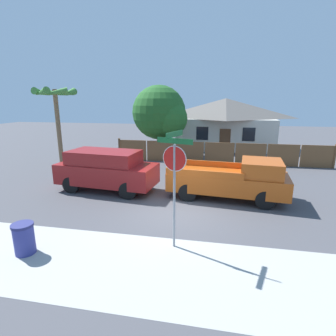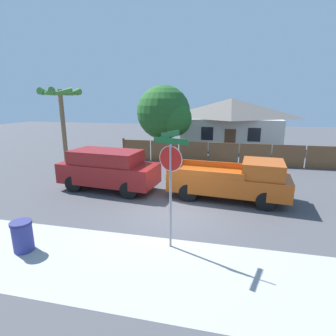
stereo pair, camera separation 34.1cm
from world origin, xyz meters
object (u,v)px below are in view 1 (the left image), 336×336
Objects in this scene: house at (225,122)px; oak_tree at (161,114)px; orange_pickup at (232,179)px; red_suv at (106,169)px; trash_bin at (24,238)px; palm_tree at (56,100)px; stop_sign at (174,170)px.

oak_tree is (-4.93, -5.23, 0.95)m from house.
orange_pickup is (5.03, -8.64, -2.40)m from oak_tree.
red_suv is 5.41× the size of trash_bin.
palm_tree is 11.47m from trash_bin.
trash_bin is (-5.87, -19.45, -1.87)m from house.
house is at bearing 46.71° from oak_tree.
house is 2.65× the size of stop_sign.
stop_sign is at bearing -76.39° from oak_tree.
house is 15.06m from red_suv.
house is at bearing 73.24° from red_suv.
palm_tree is 12.09m from orange_pickup.
house reaches higher than orange_pickup.
palm_tree reaches higher than house.
palm_tree is 1.47× the size of stop_sign.
red_suv is (-0.87, -8.61, -2.23)m from oak_tree.
orange_pickup is at bearing 43.03° from trash_bin.
stop_sign is 3.79× the size of trash_bin.
red_suv is at bearing 149.67° from stop_sign.
red_suv is at bearing -112.71° from house.
red_suv is 1.43× the size of stop_sign.
house is 1.67× the size of oak_tree.
stop_sign is (-1.87, -4.43, 1.47)m from orange_pickup.
palm_tree is at bearing 154.20° from stop_sign.
trash_bin is at bearing -131.01° from orange_pickup.
stop_sign is (3.16, -13.07, -0.93)m from oak_tree.
orange_pickup is 1.54× the size of stop_sign.
palm_tree is 1.03× the size of red_suv.
oak_tree is 1.03× the size of orange_pickup.
trash_bin is at bearing -106.79° from house.
palm_tree is (-5.83, -4.59, 1.04)m from oak_tree.
oak_tree is at bearing 126.17° from orange_pickup.
trash_bin is at bearing -84.78° from red_suv.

